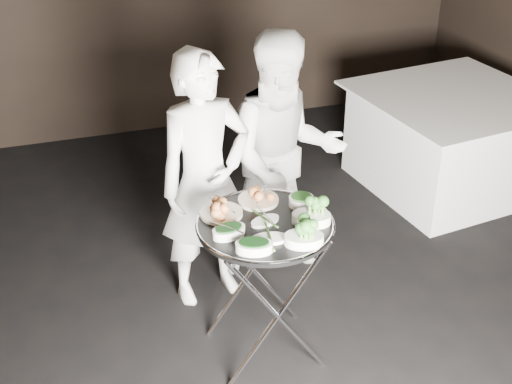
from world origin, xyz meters
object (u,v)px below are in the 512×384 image
object	(u,v)px
serving_tray	(265,225)
tray_stand	(265,283)
waiter_right	(284,158)
dining_table	(450,141)
waiter_left	(205,181)

from	to	relation	value
serving_tray	tray_stand	bearing A→B (deg)	82.87
waiter_right	dining_table	size ratio (longest dim) A/B	1.19
waiter_left	tray_stand	bearing A→B (deg)	-87.88
serving_tray	dining_table	xyz separation A→B (m)	(2.00, 1.40, -0.45)
waiter_left	dining_table	xyz separation A→B (m)	(2.16, 0.77, -0.41)
tray_stand	waiter_right	world-z (taller)	waiter_right
tray_stand	dining_table	distance (m)	2.44
serving_tray	dining_table	bearing A→B (deg)	34.92
tray_stand	waiter_left	size ratio (longest dim) A/B	0.52
tray_stand	dining_table	xyz separation A→B (m)	(2.00, 1.40, -0.08)
serving_tray	waiter_left	world-z (taller)	waiter_left
tray_stand	serving_tray	bearing A→B (deg)	-97.13
waiter_right	waiter_left	bearing A→B (deg)	-162.93
waiter_left	waiter_right	xyz separation A→B (m)	(0.53, 0.12, 0.01)
tray_stand	serving_tray	distance (m)	0.37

